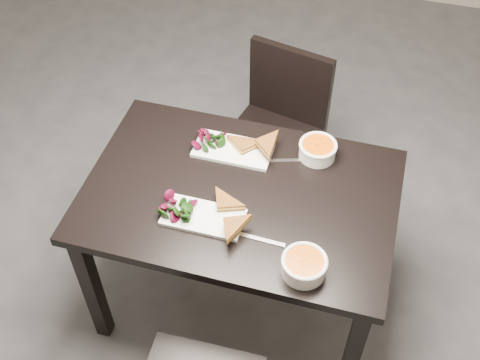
{
  "coord_description": "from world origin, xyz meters",
  "views": [
    {
      "loc": [
        0.75,
        -1.83,
        2.5
      ],
      "look_at": [
        0.34,
        -0.38,
        0.82
      ],
      "focal_mm": 45.12,
      "sensor_mm": 36.0,
      "label": 1
    }
  ],
  "objects_px": {
    "chair_far": "(278,123)",
    "soup_bowl_near": "(304,265)",
    "soup_bowl_far": "(318,149)",
    "plate_far": "(233,150)",
    "plate_near": "(203,217)",
    "table": "(240,208)"
  },
  "relations": [
    {
      "from": "chair_far",
      "to": "plate_far",
      "type": "xyz_separation_m",
      "value": [
        -0.08,
        -0.5,
        0.27
      ]
    },
    {
      "from": "plate_near",
      "to": "soup_bowl_far",
      "type": "height_order",
      "value": "soup_bowl_far"
    },
    {
      "from": "chair_far",
      "to": "soup_bowl_near",
      "type": "distance_m",
      "value": 1.09
    },
    {
      "from": "chair_far",
      "to": "plate_near",
      "type": "bearing_deg",
      "value": -83.68
    },
    {
      "from": "soup_bowl_near",
      "to": "plate_far",
      "type": "xyz_separation_m",
      "value": [
        -0.39,
        0.5,
        -0.03
      ]
    },
    {
      "from": "plate_far",
      "to": "soup_bowl_far",
      "type": "height_order",
      "value": "soup_bowl_far"
    },
    {
      "from": "table",
      "to": "soup_bowl_near",
      "type": "bearing_deg",
      "value": -43.21
    },
    {
      "from": "soup_bowl_near",
      "to": "plate_far",
      "type": "relative_size",
      "value": 0.5
    },
    {
      "from": "table",
      "to": "soup_bowl_near",
      "type": "relative_size",
      "value": 7.5
    },
    {
      "from": "table",
      "to": "chair_far",
      "type": "xyz_separation_m",
      "value": [
        -0.0,
        0.71,
        -0.17
      ]
    },
    {
      "from": "chair_far",
      "to": "soup_bowl_near",
      "type": "height_order",
      "value": "chair_far"
    },
    {
      "from": "chair_far",
      "to": "plate_far",
      "type": "bearing_deg",
      "value": -87.13
    },
    {
      "from": "table",
      "to": "plate_far",
      "type": "relative_size",
      "value": 3.78
    },
    {
      "from": "soup_bowl_near",
      "to": "chair_far",
      "type": "bearing_deg",
      "value": 107.26
    },
    {
      "from": "soup_bowl_near",
      "to": "plate_far",
      "type": "bearing_deg",
      "value": 128.56
    },
    {
      "from": "plate_near",
      "to": "plate_far",
      "type": "bearing_deg",
      "value": 88.69
    },
    {
      "from": "plate_near",
      "to": "soup_bowl_far",
      "type": "relative_size",
      "value": 1.94
    },
    {
      "from": "soup_bowl_near",
      "to": "soup_bowl_far",
      "type": "height_order",
      "value": "soup_bowl_near"
    },
    {
      "from": "soup_bowl_far",
      "to": "soup_bowl_near",
      "type": "bearing_deg",
      "value": -83.9
    },
    {
      "from": "soup_bowl_near",
      "to": "plate_near",
      "type": "bearing_deg",
      "value": 162.33
    },
    {
      "from": "plate_far",
      "to": "table",
      "type": "bearing_deg",
      "value": -67.09
    },
    {
      "from": "plate_near",
      "to": "soup_bowl_far",
      "type": "distance_m",
      "value": 0.55
    }
  ]
}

